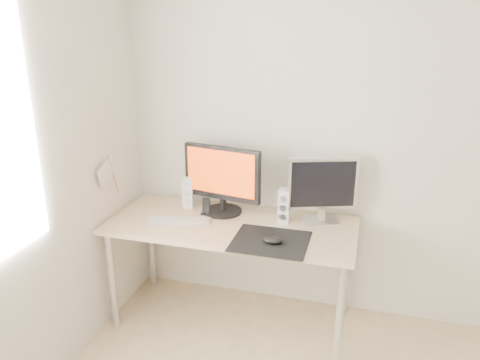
{
  "coord_description": "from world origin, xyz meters",
  "views": [
    {
      "loc": [
        -0.12,
        -1.28,
        1.97
      ],
      "look_at": [
        -0.89,
        1.44,
        1.01
      ],
      "focal_mm": 35.0,
      "sensor_mm": 36.0,
      "label": 1
    }
  ],
  "objects_px": {
    "desk": "(232,234)",
    "speaker_left": "(189,191)",
    "phone_dock": "(206,209)",
    "keyboard": "(179,221)",
    "mouse": "(273,240)",
    "second_monitor": "(322,187)",
    "main_monitor": "(222,178)",
    "speaker_right": "(284,206)"
  },
  "relations": [
    {
      "from": "keyboard",
      "to": "phone_dock",
      "type": "distance_m",
      "value": 0.22
    },
    {
      "from": "speaker_left",
      "to": "speaker_right",
      "type": "xyz_separation_m",
      "value": [
        0.69,
        -0.09,
        0.0
      ]
    },
    {
      "from": "phone_dock",
      "to": "keyboard",
      "type": "bearing_deg",
      "value": -127.07
    },
    {
      "from": "speaker_right",
      "to": "phone_dock",
      "type": "bearing_deg",
      "value": -178.37
    },
    {
      "from": "mouse",
      "to": "phone_dock",
      "type": "relative_size",
      "value": 0.99
    },
    {
      "from": "desk",
      "to": "second_monitor",
      "type": "xyz_separation_m",
      "value": [
        0.55,
        0.18,
        0.32
      ]
    },
    {
      "from": "desk",
      "to": "speaker_left",
      "type": "bearing_deg",
      "value": 152.02
    },
    {
      "from": "speaker_left",
      "to": "phone_dock",
      "type": "height_order",
      "value": "speaker_left"
    },
    {
      "from": "mouse",
      "to": "desk",
      "type": "xyz_separation_m",
      "value": [
        -0.32,
        0.22,
        -0.1
      ]
    },
    {
      "from": "desk",
      "to": "speaker_right",
      "type": "xyz_separation_m",
      "value": [
        0.32,
        0.11,
        0.19
      ]
    },
    {
      "from": "mouse",
      "to": "speaker_right",
      "type": "distance_m",
      "value": 0.34
    },
    {
      "from": "mouse",
      "to": "speaker_left",
      "type": "bearing_deg",
      "value": 148.72
    },
    {
      "from": "main_monitor",
      "to": "mouse",
      "type": "bearing_deg",
      "value": -40.91
    },
    {
      "from": "main_monitor",
      "to": "speaker_left",
      "type": "relative_size",
      "value": 2.41
    },
    {
      "from": "main_monitor",
      "to": "speaker_right",
      "type": "relative_size",
      "value": 2.41
    },
    {
      "from": "speaker_right",
      "to": "phone_dock",
      "type": "distance_m",
      "value": 0.54
    },
    {
      "from": "mouse",
      "to": "desk",
      "type": "height_order",
      "value": "mouse"
    },
    {
      "from": "second_monitor",
      "to": "phone_dock",
      "type": "relative_size",
      "value": 3.74
    },
    {
      "from": "desk",
      "to": "phone_dock",
      "type": "distance_m",
      "value": 0.25
    },
    {
      "from": "main_monitor",
      "to": "second_monitor",
      "type": "height_order",
      "value": "main_monitor"
    },
    {
      "from": "desk",
      "to": "second_monitor",
      "type": "bearing_deg",
      "value": 18.02
    },
    {
      "from": "second_monitor",
      "to": "speaker_left",
      "type": "xyz_separation_m",
      "value": [
        -0.92,
        0.02,
        -0.13
      ]
    },
    {
      "from": "desk",
      "to": "keyboard",
      "type": "relative_size",
      "value": 3.66
    },
    {
      "from": "mouse",
      "to": "second_monitor",
      "type": "bearing_deg",
      "value": 60.05
    },
    {
      "from": "main_monitor",
      "to": "keyboard",
      "type": "xyz_separation_m",
      "value": [
        -0.23,
        -0.23,
        -0.25
      ]
    },
    {
      "from": "second_monitor",
      "to": "main_monitor",
      "type": "bearing_deg",
      "value": -177.48
    },
    {
      "from": "second_monitor",
      "to": "keyboard",
      "type": "bearing_deg",
      "value": -163.93
    },
    {
      "from": "speaker_left",
      "to": "speaker_right",
      "type": "bearing_deg",
      "value": -7.06
    },
    {
      "from": "desk",
      "to": "phone_dock",
      "type": "bearing_deg",
      "value": 155.42
    },
    {
      "from": "keyboard",
      "to": "phone_dock",
      "type": "relative_size",
      "value": 3.73
    },
    {
      "from": "desk",
      "to": "speaker_right",
      "type": "distance_m",
      "value": 0.39
    },
    {
      "from": "keyboard",
      "to": "mouse",
      "type": "bearing_deg",
      "value": -12.52
    },
    {
      "from": "mouse",
      "to": "second_monitor",
      "type": "distance_m",
      "value": 0.51
    },
    {
      "from": "desk",
      "to": "main_monitor",
      "type": "relative_size",
      "value": 2.92
    },
    {
      "from": "phone_dock",
      "to": "mouse",
      "type": "bearing_deg",
      "value": -31.04
    },
    {
      "from": "speaker_left",
      "to": "phone_dock",
      "type": "distance_m",
      "value": 0.21
    },
    {
      "from": "keyboard",
      "to": "phone_dock",
      "type": "xyz_separation_m",
      "value": [
        0.13,
        0.17,
        0.03
      ]
    },
    {
      "from": "desk",
      "to": "speaker_left",
      "type": "distance_m",
      "value": 0.46
    },
    {
      "from": "speaker_left",
      "to": "keyboard",
      "type": "bearing_deg",
      "value": -83.51
    },
    {
      "from": "desk",
      "to": "keyboard",
      "type": "bearing_deg",
      "value": -167.19
    },
    {
      "from": "mouse",
      "to": "second_monitor",
      "type": "height_order",
      "value": "second_monitor"
    },
    {
      "from": "mouse",
      "to": "phone_dock",
      "type": "height_order",
      "value": "phone_dock"
    }
  ]
}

